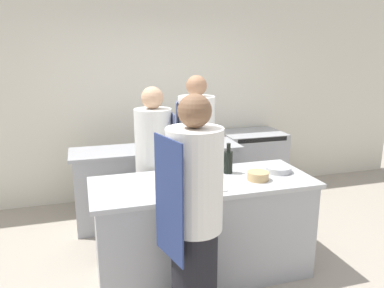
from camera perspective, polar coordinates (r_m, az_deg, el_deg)
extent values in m
plane|color=#A89E8E|center=(3.74, 1.63, -18.90)|extent=(16.00, 16.00, 0.00)
cube|color=silver|center=(5.24, -5.64, 7.07)|extent=(8.00, 0.06, 2.80)
cube|color=#A8AAAF|center=(3.52, 1.68, -12.92)|extent=(1.90, 0.76, 0.87)
cube|color=#B7BABC|center=(3.34, 1.73, -5.91)|extent=(1.98, 0.79, 0.04)
cube|color=#A8AAAF|center=(4.61, -5.26, -6.26)|extent=(1.93, 0.55, 0.87)
cube|color=#A8AAAF|center=(4.47, -5.39, -0.76)|extent=(2.01, 0.57, 0.04)
cube|color=#A8AAAF|center=(5.49, 9.00, -2.81)|extent=(0.85, 0.66, 0.91)
cube|color=black|center=(5.29, 10.42, -5.89)|extent=(0.68, 0.01, 0.32)
cube|color=black|center=(5.11, 10.73, 0.62)|extent=(0.73, 0.01, 0.06)
cylinder|color=black|center=(2.92, 0.36, -19.80)|extent=(0.34, 0.34, 0.81)
cylinder|color=white|center=(2.58, 0.39, -5.47)|extent=(0.40, 0.40, 0.72)
cube|color=navy|center=(2.52, -3.57, -8.46)|extent=(0.11, 0.37, 0.85)
sphere|color=brown|center=(2.46, 0.41, 5.06)|extent=(0.23, 0.23, 0.23)
cylinder|color=black|center=(4.01, -5.62, -10.22)|extent=(0.32, 0.32, 0.78)
cylinder|color=silver|center=(3.76, -5.89, 0.09)|extent=(0.37, 0.37, 0.70)
cube|color=#4C567F|center=(3.81, -3.00, -1.21)|extent=(0.05, 0.35, 0.81)
sphere|color=tan|center=(3.68, -6.07, 7.03)|extent=(0.22, 0.22, 0.22)
cylinder|color=black|center=(4.20, 0.63, -8.63)|extent=(0.33, 0.33, 0.82)
cylinder|color=white|center=(3.97, 0.66, 1.90)|extent=(0.39, 0.39, 0.75)
cube|color=#4C567F|center=(3.99, -2.19, 0.41)|extent=(0.12, 0.36, 0.87)
sphere|color=#9E7051|center=(3.89, 0.68, 8.87)|extent=(0.22, 0.22, 0.22)
cylinder|color=black|center=(3.51, 5.54, -2.81)|extent=(0.08, 0.08, 0.21)
cylinder|color=black|center=(3.48, 5.60, -0.55)|extent=(0.04, 0.04, 0.08)
cylinder|color=silver|center=(3.45, -1.19, -3.43)|extent=(0.06, 0.06, 0.16)
cylinder|color=silver|center=(3.42, -1.20, -1.62)|extent=(0.03, 0.03, 0.06)
cylinder|color=#19471E|center=(3.56, 1.06, -2.35)|extent=(0.09, 0.09, 0.23)
cylinder|color=#19471E|center=(3.52, 1.07, 0.12)|extent=(0.04, 0.04, 0.09)
cylinder|color=tan|center=(3.39, 10.01, -4.80)|extent=(0.19, 0.19, 0.07)
cylinder|color=#B7BABC|center=(3.64, 13.01, -3.79)|extent=(0.24, 0.24, 0.05)
cylinder|color=tan|center=(3.10, -3.66, -6.64)|extent=(0.21, 0.21, 0.05)
cylinder|color=white|center=(3.40, 0.45, -4.29)|extent=(0.10, 0.10, 0.10)
cube|color=white|center=(3.14, 1.99, -6.71)|extent=(0.32, 0.24, 0.01)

